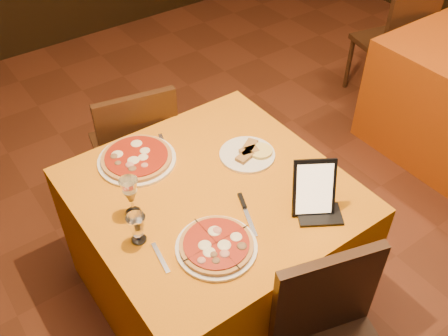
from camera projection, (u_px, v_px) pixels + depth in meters
floor at (350, 289)px, 2.67m from camera, size 6.00×7.00×0.01m
main_table at (213, 244)px, 2.41m from camera, size 1.10×1.10×0.75m
chair_main_far at (134, 147)px, 2.84m from camera, size 0.45×0.45×0.91m
chair_side_far at (388, 42)px, 3.75m from camera, size 0.47×0.47×0.91m
pizza_near at (216, 246)px, 1.91m from camera, size 0.32×0.32×0.03m
pizza_far at (137, 159)px, 2.28m from camera, size 0.36×0.36×0.03m
cutlet_dish at (247, 154)px, 2.31m from camera, size 0.26×0.26×0.03m
wine_glass at (131, 197)px, 1.99m from camera, size 0.09×0.09×0.19m
water_glass at (137, 229)px, 1.91m from camera, size 0.09×0.09×0.13m
tablet at (314, 188)px, 1.99m from camera, size 0.20×0.17×0.23m
knife at (248, 216)px, 2.04m from camera, size 0.10×0.22×0.01m
fork_near at (161, 258)px, 1.88m from camera, size 0.04×0.16×0.01m
fork_far at (164, 144)px, 2.38m from camera, size 0.07×0.16×0.01m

